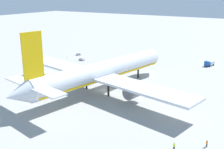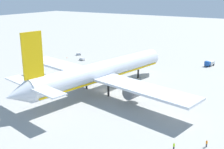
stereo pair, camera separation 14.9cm
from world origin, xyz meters
name	(u,v)px [view 1 (the left image)]	position (x,y,z in m)	size (l,w,h in m)	color
ground_plane	(103,90)	(0.00, 0.00, 0.00)	(600.00, 600.00, 0.00)	#9E9E99
airliner	(100,72)	(-1.24, 0.14, 6.83)	(68.15, 72.49, 22.90)	silver
service_truck_0	(209,63)	(53.07, -23.21, 1.33)	(5.53, 3.70, 2.46)	#194CA5
baggage_cart_1	(82,59)	(30.79, 33.08, 0.71)	(2.03, 3.57, 1.28)	gray
baggage_cart_2	(78,54)	(39.23, 42.05, 0.69)	(2.79, 2.44, 1.25)	#26598C
ground_worker_0	(207,143)	(-18.41, -39.67, 0.82)	(0.57, 0.57, 1.63)	#3F3F47
ground_worker_2	(174,146)	(-23.44, -34.01, 0.88)	(0.57, 0.57, 1.72)	black
traffic_cone_1	(149,63)	(42.20, 1.97, 0.28)	(0.36, 0.36, 0.55)	orange
traffic_cone_3	(58,62)	(20.59, 39.54, 0.28)	(0.36, 0.36, 0.55)	orange
traffic_cone_4	(67,58)	(30.45, 42.61, 0.28)	(0.36, 0.36, 0.55)	orange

